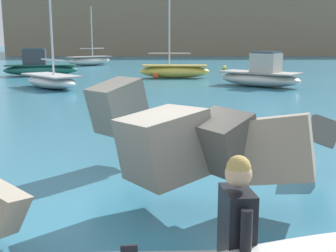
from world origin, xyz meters
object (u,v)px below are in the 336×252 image
Objects in this scene: boat_mid_left at (175,71)px; boat_far_right at (90,60)px; boat_near_right at (51,80)px; mooring_buoy_middle at (224,68)px; surfer_with_board at (244,252)px; boat_near_left at (40,67)px; mooring_buoy_inner at (156,76)px; boat_far_centre at (260,76)px.

boat_mid_left is 1.15× the size of boat_far_right.
boat_near_right is 16.74× the size of mooring_buoy_middle.
boat_near_left is at bearing 107.10° from surfer_with_board.
surfer_with_board reaches higher than mooring_buoy_inner.
boat_mid_left is (0.94, 30.02, -0.71)m from surfer_with_board.
boat_far_centre reaches higher than surfer_with_board.
boat_near_right is at bearing -138.63° from boat_mid_left.
boat_far_centre is (5.10, -6.33, 0.11)m from boat_mid_left.
boat_near_left is 14.26m from boat_far_right.
boat_far_right is at bearing 151.16° from mooring_buoy_middle.
mooring_buoy_inner is 11.64m from mooring_buoy_middle.
boat_far_centre is at bearing 75.71° from surfer_with_board.
surfer_with_board is 0.38× the size of boat_far_centre.
boat_near_left is 17.41m from mooring_buoy_middle.
boat_far_right is at bearing 121.41° from boat_far_centre.
surfer_with_board is 34.02m from boat_near_left.
boat_near_right is (3.11, -9.39, -0.21)m from boat_near_left.
boat_near_right is 8.90m from mooring_buoy_inner.
boat_near_left is 0.83× the size of boat_near_right.
boat_near_left is at bearing 161.42° from mooring_buoy_inner.
boat_near_right is 23.53m from boat_far_right.
surfer_with_board is at bearing -91.79° from boat_mid_left.
boat_near_right is at bearing -71.70° from boat_near_left.
boat_near_right is 16.74× the size of mooring_buoy_inner.
boat_far_centre is at bearing -90.72° from mooring_buoy_middle.
boat_mid_left is 8.13m from boat_far_centre.
boat_near_right reaches higher than boat_far_right.
boat_near_right is at bearing -177.50° from boat_far_centre.
surfer_with_board is 4.80× the size of mooring_buoy_inner.
mooring_buoy_inner is (9.49, -3.19, -0.48)m from boat_near_left.
mooring_buoy_middle is (6.74, 9.49, 0.00)m from mooring_buoy_inner.
mooring_buoy_inner and mooring_buoy_middle have the same top height.
boat_near_right reaches higher than boat_far_centre.
boat_near_right is (-6.90, 23.12, -0.79)m from surfer_with_board.
boat_near_right is 10.44m from boat_mid_left.
mooring_buoy_inner is at bearing -154.16° from boat_mid_left.
mooring_buoy_inner is (-1.45, -0.70, -0.35)m from boat_mid_left.
mooring_buoy_inner is at bearing 139.28° from boat_far_centre.
boat_near_left is 18.30m from boat_far_centre.
surfer_with_board is 0.35× the size of boat_near_left.
boat_near_left is at bearing 108.30° from boat_near_right.
boat_mid_left is at bearing 25.84° from mooring_buoy_inner.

